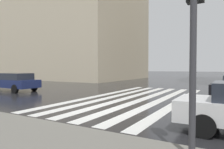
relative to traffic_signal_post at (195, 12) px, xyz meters
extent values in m
plane|color=black|center=(3.47, 4.23, -2.83)|extent=(220.00, 220.00, 0.00)
cube|color=silver|center=(7.47, 1.82, -2.82)|extent=(13.00, 0.50, 0.01)
cube|color=silver|center=(7.47, 2.82, -2.82)|extent=(13.00, 0.50, 0.01)
cube|color=silver|center=(7.47, 3.82, -2.82)|extent=(13.00, 0.50, 0.01)
cube|color=silver|center=(7.47, 4.82, -2.82)|extent=(13.00, 0.50, 0.01)
cube|color=silver|center=(7.47, 5.82, -2.82)|extent=(13.00, 0.50, 0.01)
cube|color=silver|center=(7.47, 6.82, -2.82)|extent=(13.00, 0.50, 0.01)
cube|color=beige|center=(24.43, 25.35, 5.24)|extent=(16.92, 24.67, 16.12)
cylinder|color=#333338|center=(-0.12, 0.00, -0.82)|extent=(0.12, 0.12, 3.72)
cube|color=navy|center=(5.97, 14.09, -2.22)|extent=(1.75, 4.10, 0.60)
cube|color=#232833|center=(5.97, 13.94, -1.67)|extent=(1.54, 2.46, 0.50)
cylinder|color=black|center=(6.80, 15.34, -2.52)|extent=(0.20, 0.62, 0.62)
cylinder|color=black|center=(5.15, 12.84, -2.52)|extent=(0.20, 0.62, 0.62)
cylinder|color=black|center=(6.80, 12.84, -2.52)|extent=(0.20, 0.62, 0.62)
cylinder|color=black|center=(1.65, 0.00, -2.52)|extent=(0.20, 0.62, 0.62)
cylinder|color=black|center=(3.30, 0.00, -2.52)|extent=(0.20, 0.62, 0.62)
camera|label=1|loc=(-4.06, -0.61, -1.03)|focal=33.01mm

